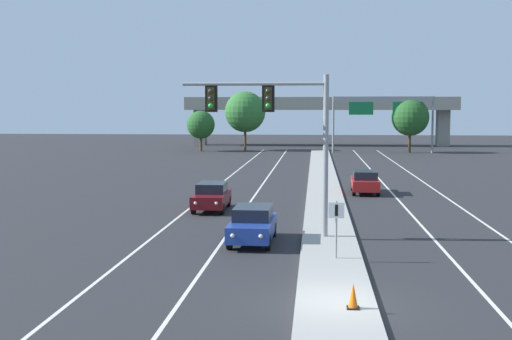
{
  "coord_description": "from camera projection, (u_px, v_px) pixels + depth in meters",
  "views": [
    {
      "loc": [
        -0.64,
        -19.46,
        5.85
      ],
      "look_at": [
        -3.2,
        9.06,
        3.2
      ],
      "focal_mm": 46.58,
      "sensor_mm": 36.0,
      "label": 1
    }
  ],
  "objects": [
    {
      "name": "car_oncoming_darkred",
      "position": [
        212.0,
        196.0,
        38.32
      ],
      "size": [
        1.86,
        4.49,
        1.58
      ],
      "color": "#5B0F14",
      "rests_on": "ground"
    },
    {
      "name": "ground_plane",
      "position": [
        336.0,
        305.0,
        19.78
      ],
      "size": [
        260.0,
        260.0,
        0.0
      ],
      "primitive_type": "plane",
      "color": "#28282B"
    },
    {
      "name": "edge_stripe_left",
      "position": [
        207.0,
        195.0,
        45.29
      ],
      "size": [
        0.14,
        100.0,
        0.01
      ],
      "primitive_type": "cube",
      "color": "silver",
      "rests_on": "ground"
    },
    {
      "name": "traffic_cone_median_nose",
      "position": [
        353.0,
        296.0,
        18.96
      ],
      "size": [
        0.36,
        0.36,
        0.74
      ],
      "color": "black",
      "rests_on": "median_island"
    },
    {
      "name": "lane_stripe_oncoming_center",
      "position": [
        255.0,
        195.0,
        45.0
      ],
      "size": [
        0.14,
        100.0,
        0.01
      ],
      "primitive_type": "cube",
      "color": "silver",
      "rests_on": "ground"
    },
    {
      "name": "median_island",
      "position": [
        326.0,
        211.0,
        37.63
      ],
      "size": [
        2.4,
        110.0,
        0.15
      ],
      "primitive_type": "cube",
      "color": "#9E9B93",
      "rests_on": "ground"
    },
    {
      "name": "lane_stripe_receding_center",
      "position": [
        395.0,
        197.0,
        44.16
      ],
      "size": [
        0.14,
        100.0,
        0.01
      ],
      "primitive_type": "cube",
      "color": "silver",
      "rests_on": "ground"
    },
    {
      "name": "tree_far_left_a",
      "position": [
        201.0,
        125.0,
        91.21
      ],
      "size": [
        3.86,
        3.86,
        5.59
      ],
      "color": "#4C3823",
      "rests_on": "ground"
    },
    {
      "name": "car_receding_red",
      "position": [
        365.0,
        182.0,
        45.9
      ],
      "size": [
        1.9,
        4.5,
        1.58
      ],
      "color": "maroon",
      "rests_on": "ground"
    },
    {
      "name": "median_sign_post",
      "position": [
        336.0,
        221.0,
        25.26
      ],
      "size": [
        0.6,
        0.1,
        2.2
      ],
      "color": "gray",
      "rests_on": "median_island"
    },
    {
      "name": "tree_far_right_a",
      "position": [
        410.0,
        117.0,
        88.19
      ],
      "size": [
        5.02,
        5.02,
        7.26
      ],
      "color": "#4C3823",
      "rests_on": "ground"
    },
    {
      "name": "overhead_signal_mast",
      "position": [
        280.0,
        122.0,
        29.47
      ],
      "size": [
        6.52,
        0.44,
        7.2
      ],
      "color": "gray",
      "rests_on": "median_island"
    },
    {
      "name": "edge_stripe_right",
      "position": [
        446.0,
        197.0,
        43.87
      ],
      "size": [
        0.14,
        100.0,
        0.01
      ],
      "primitive_type": "cube",
      "color": "silver",
      "rests_on": "ground"
    },
    {
      "name": "overpass_bridge",
      "position": [
        320.0,
        109.0,
        105.05
      ],
      "size": [
        42.4,
        6.4,
        7.65
      ],
      "color": "gray",
      "rests_on": "ground"
    },
    {
      "name": "highway_sign_gantry",
      "position": [
        383.0,
        106.0,
        87.53
      ],
      "size": [
        13.28,
        0.42,
        7.5
      ],
      "color": "gray",
      "rests_on": "ground"
    },
    {
      "name": "tree_far_left_b",
      "position": [
        245.0,
        112.0,
        92.82
      ],
      "size": [
        5.71,
        5.71,
        8.27
      ],
      "color": "#4C3823",
      "rests_on": "ground"
    },
    {
      "name": "car_oncoming_blue",
      "position": [
        253.0,
        224.0,
        29.03
      ],
      "size": [
        1.88,
        4.49,
        1.58
      ],
      "color": "navy",
      "rests_on": "ground"
    }
  ]
}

